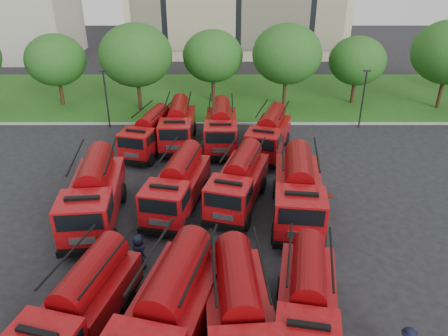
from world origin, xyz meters
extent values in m
plane|color=black|center=(0.00, 0.00, 0.00)|extent=(140.00, 140.00, 0.00)
cube|color=#224A13|center=(0.00, 26.00, 0.06)|extent=(70.00, 16.00, 0.12)
cube|color=gray|center=(0.00, 17.90, 0.07)|extent=(70.00, 0.30, 0.14)
cube|color=#A39B90|center=(-30.00, 44.00, 5.00)|extent=(18.00, 12.00, 10.00)
cylinder|color=#382314|center=(-16.00, 23.00, 1.19)|extent=(0.36, 0.36, 2.38)
ellipsoid|color=#153F12|center=(-16.00, 23.00, 4.56)|extent=(5.71, 5.71, 4.86)
cylinder|color=#382314|center=(-8.00, 21.50, 1.40)|extent=(0.36, 0.36, 2.80)
ellipsoid|color=#153F12|center=(-8.00, 21.50, 5.36)|extent=(6.72, 6.72, 5.71)
cylinder|color=#382314|center=(-1.00, 24.00, 1.22)|extent=(0.36, 0.36, 2.45)
ellipsoid|color=#153F12|center=(-1.00, 24.00, 4.69)|extent=(5.88, 5.88, 5.00)
cylinder|color=#382314|center=(6.00, 22.50, 1.36)|extent=(0.36, 0.36, 2.73)
ellipsoid|color=#153F12|center=(6.00, 22.50, 5.23)|extent=(6.55, 6.55, 5.57)
cylinder|color=#382314|center=(13.00, 23.50, 1.14)|extent=(0.36, 0.36, 2.27)
ellipsoid|color=#153F12|center=(13.00, 23.50, 4.36)|extent=(5.46, 5.46, 4.64)
cylinder|color=#382314|center=(21.00, 22.00, 1.43)|extent=(0.36, 0.36, 2.87)
cylinder|color=black|center=(-10.00, 17.20, 2.50)|extent=(0.14, 0.14, 5.00)
cube|color=black|center=(-10.00, 17.20, 5.05)|extent=(0.60, 0.25, 0.12)
cylinder|color=black|center=(12.00, 17.20, 2.50)|extent=(0.14, 0.14, 5.00)
cube|color=black|center=(12.00, 17.20, 5.05)|extent=(0.60, 0.25, 0.12)
cube|color=black|center=(-5.71, -5.83, 0.64)|extent=(3.94, 7.20, 0.29)
cube|color=#7F0307|center=(-5.43, -4.79, 1.42)|extent=(3.48, 4.97, 1.27)
cylinder|color=#5E0406|center=(-5.43, -4.79, 2.46)|extent=(2.48, 4.35, 1.47)
cylinder|color=black|center=(-6.34, -3.84, 0.54)|extent=(0.61, 1.13, 1.08)
cylinder|color=black|center=(-4.17, -4.42, 0.54)|extent=(0.61, 1.13, 1.08)
cube|color=black|center=(-2.11, -6.46, 0.72)|extent=(4.40, 8.19, 0.33)
cube|color=#7F0307|center=(-1.81, -5.27, 1.62)|extent=(3.91, 5.64, 1.45)
cylinder|color=#5E0406|center=(-1.81, -5.27, 2.80)|extent=(2.77, 4.95, 1.67)
cylinder|color=black|center=(-2.86, -4.20, 0.61)|extent=(0.68, 1.28, 1.23)
cylinder|color=black|center=(-0.38, -4.83, 0.61)|extent=(0.68, 1.28, 1.23)
cube|color=#7F0307|center=(0.60, -5.33, 1.52)|extent=(2.90, 4.99, 1.36)
cylinder|color=#5E0406|center=(0.60, -5.33, 2.63)|extent=(1.88, 4.50, 1.57)
cylinder|color=black|center=(-0.66, -4.68, 0.58)|extent=(0.45, 1.17, 1.15)
cylinder|color=black|center=(1.74, -4.51, 0.58)|extent=(0.45, 1.17, 1.15)
cube|color=black|center=(3.43, -5.48, 0.62)|extent=(3.34, 6.92, 0.28)
cube|color=#7F0307|center=(3.62, -4.46, 1.37)|extent=(3.07, 4.71, 1.23)
cylinder|color=#5E0406|center=(3.62, -4.46, 2.38)|extent=(2.11, 4.17, 1.42)
cylinder|color=black|center=(2.67, -3.61, 0.52)|extent=(0.51, 1.08, 1.04)
cylinder|color=black|center=(4.81, -4.00, 0.52)|extent=(0.51, 1.08, 1.04)
cube|color=black|center=(-7.36, 2.73, 0.71)|extent=(3.24, 7.85, 0.33)
cube|color=black|center=(-6.99, -1.13, 0.65)|extent=(2.74, 0.54, 0.38)
cube|color=#7F0307|center=(-7.11, 0.12, 1.94)|extent=(2.89, 2.65, 2.13)
cube|color=black|center=(-6.99, -1.09, 2.43)|extent=(2.29, 0.28, 0.93)
cube|color=#7F0307|center=(-7.48, 3.93, 1.58)|extent=(3.15, 5.26, 1.42)
cylinder|color=#5E0406|center=(-7.48, 3.93, 2.74)|extent=(2.07, 4.72, 1.64)
cylinder|color=black|center=(-8.34, -0.22, 0.60)|extent=(0.50, 1.23, 1.20)
cylinder|color=black|center=(-5.84, 0.03, 0.60)|extent=(0.50, 1.23, 1.20)
cylinder|color=black|center=(-8.80, 4.56, 0.60)|extent=(0.50, 1.23, 1.20)
cylinder|color=black|center=(-6.30, 4.81, 0.60)|extent=(0.50, 1.23, 1.20)
cube|color=black|center=(-2.70, 4.08, 0.64)|extent=(3.63, 7.25, 0.30)
cube|color=black|center=(-3.41, 0.64, 0.59)|extent=(2.48, 0.74, 0.35)
cube|color=#7F0307|center=(-3.18, 1.76, 1.76)|extent=(2.82, 2.63, 1.93)
cube|color=black|center=(-3.40, 0.67, 2.20)|extent=(2.05, 0.47, 0.84)
cube|color=#7F0307|center=(-2.48, 5.15, 1.44)|extent=(3.30, 4.95, 1.29)
cylinder|color=#5E0406|center=(-2.48, 5.15, 2.49)|extent=(2.30, 4.38, 1.49)
cylinder|color=black|center=(-4.34, 1.79, 0.54)|extent=(0.56, 1.14, 1.09)
cylinder|color=black|center=(-2.10, 1.33, 0.54)|extent=(0.56, 1.14, 1.09)
cylinder|color=black|center=(-3.45, 6.06, 0.54)|extent=(0.56, 1.14, 1.09)
cylinder|color=black|center=(-1.22, 5.60, 0.54)|extent=(0.56, 1.14, 1.09)
cube|color=black|center=(0.98, 4.54, 0.64)|extent=(4.10, 7.21, 0.29)
cube|color=black|center=(-0.01, 1.21, 0.59)|extent=(2.42, 0.93, 0.34)
cube|color=#7F0307|center=(0.31, 2.29, 1.74)|extent=(2.91, 2.74, 1.91)
cube|color=black|center=(0.00, 1.24, 2.18)|extent=(1.98, 0.63, 0.83)
cube|color=#7F0307|center=(1.28, 5.58, 1.42)|extent=(3.57, 4.99, 1.27)
cylinder|color=#5E0406|center=(1.28, 5.58, 2.46)|extent=(2.57, 4.36, 1.47)
cylinder|color=black|center=(-0.82, 2.42, 0.54)|extent=(0.63, 1.13, 1.08)
cylinder|color=black|center=(1.33, 1.79, 0.54)|extent=(0.63, 1.13, 1.08)
cylinder|color=black|center=(0.40, 6.55, 0.54)|extent=(0.63, 1.13, 1.08)
cylinder|color=black|center=(2.55, 5.91, 0.54)|extent=(0.63, 1.13, 1.08)
cube|color=black|center=(4.39, 3.17, 0.70)|extent=(3.38, 7.81, 0.32)
cube|color=black|center=(3.92, -0.64, 0.65)|extent=(2.72, 0.59, 0.38)
cube|color=#7F0307|center=(4.07, 0.59, 1.92)|extent=(2.92, 2.68, 2.11)
cube|color=black|center=(3.93, -0.61, 2.41)|extent=(2.26, 0.33, 0.92)
cube|color=#7F0307|center=(4.53, 4.35, 1.57)|extent=(3.23, 5.26, 1.41)
cylinder|color=#5E0406|center=(4.53, 4.35, 2.72)|extent=(2.16, 4.70, 1.62)
cylinder|color=black|center=(2.81, 0.53, 0.59)|extent=(0.52, 1.23, 1.19)
cylinder|color=black|center=(5.28, 0.23, 0.59)|extent=(0.52, 1.23, 1.19)
cylinder|color=black|center=(3.39, 5.25, 0.59)|extent=(0.52, 1.23, 1.19)
cylinder|color=black|center=(5.85, 4.95, 0.59)|extent=(0.52, 1.23, 1.19)
cube|color=black|center=(-5.72, 12.32, 0.59)|extent=(3.59, 6.69, 0.27)
cube|color=black|center=(-6.51, 9.18, 0.55)|extent=(2.26, 0.78, 0.32)
cube|color=#7F0307|center=(-6.25, 10.20, 1.62)|extent=(2.65, 2.49, 1.78)
cube|color=black|center=(-6.50, 9.21, 2.03)|extent=(1.87, 0.51, 0.77)
cube|color=#7F0307|center=(-5.47, 13.29, 1.32)|extent=(3.19, 4.61, 1.18)
cylinder|color=#5E0406|center=(-5.47, 13.29, 2.29)|extent=(2.26, 4.04, 1.37)
cylinder|color=black|center=(-7.31, 10.28, 0.50)|extent=(0.55, 1.05, 1.00)
cylinder|color=black|center=(-5.28, 9.76, 0.50)|extent=(0.55, 1.05, 1.00)
cylinder|color=black|center=(-6.33, 14.16, 0.50)|extent=(0.55, 1.05, 1.00)
cylinder|color=black|center=(-4.30, 13.65, 0.50)|extent=(0.55, 1.05, 1.00)
cube|color=black|center=(-3.60, 13.77, 0.64)|extent=(2.33, 6.93, 0.30)
cube|color=black|center=(-3.57, 10.27, 0.59)|extent=(2.47, 0.27, 0.35)
cube|color=#7F0307|center=(-3.58, 11.40, 1.75)|extent=(2.44, 2.19, 1.93)
cube|color=black|center=(-3.57, 10.30, 2.20)|extent=(2.07, 0.07, 0.84)
cube|color=#7F0307|center=(-3.61, 14.86, 1.43)|extent=(2.46, 4.56, 1.28)
cylinder|color=#5E0406|center=(-3.61, 14.86, 2.48)|extent=(1.52, 4.16, 1.48)
cylinder|color=black|center=(-4.71, 11.20, 0.54)|extent=(0.36, 1.09, 1.09)
cylinder|color=black|center=(-2.44, 11.22, 0.54)|extent=(0.36, 1.09, 1.09)
cylinder|color=black|center=(-4.75, 15.54, 0.54)|extent=(0.36, 1.09, 1.09)
cylinder|color=black|center=(-2.48, 15.56, 0.54)|extent=(0.36, 1.09, 1.09)
cube|color=black|center=(-0.16, 13.27, 0.64)|extent=(2.31, 6.92, 0.30)
cube|color=black|center=(-0.17, 9.77, 0.59)|extent=(2.47, 0.26, 0.35)
cube|color=#7F0307|center=(-0.17, 10.90, 1.75)|extent=(2.43, 2.18, 1.93)
cube|color=black|center=(-0.17, 9.79, 2.20)|extent=(2.07, 0.06, 0.84)
cube|color=#7F0307|center=(-0.15, 14.36, 1.43)|extent=(2.44, 4.55, 1.28)
cylinder|color=#5E0406|center=(-0.15, 14.36, 2.48)|extent=(1.50, 4.15, 1.48)
cylinder|color=black|center=(-1.31, 10.71, 0.54)|extent=(0.35, 1.09, 1.09)
cylinder|color=black|center=(0.97, 10.70, 0.54)|extent=(0.35, 1.09, 1.09)
cylinder|color=black|center=(-1.28, 15.05, 0.54)|extent=(0.35, 1.09, 1.09)
cylinder|color=black|center=(0.99, 15.04, 0.54)|extent=(0.35, 1.09, 1.09)
cube|color=black|center=(3.52, 11.99, 0.62)|extent=(4.04, 7.06, 0.29)
cube|color=black|center=(2.54, 8.73, 0.58)|extent=(2.36, 0.92, 0.34)
cube|color=#7F0307|center=(2.86, 9.79, 1.70)|extent=(2.86, 2.70, 1.87)
cube|color=black|center=(2.55, 8.76, 2.13)|extent=(1.94, 0.63, 0.81)
cube|color=#7F0307|center=(3.83, 13.00, 1.39)|extent=(3.52, 4.90, 1.25)
cylinder|color=#5E0406|center=(3.83, 13.00, 2.41)|extent=(2.54, 4.27, 1.44)
cylinder|color=black|center=(1.75, 9.92, 0.53)|extent=(0.63, 1.11, 1.05)
cylinder|color=black|center=(3.86, 9.29, 0.53)|extent=(0.63, 1.11, 1.05)
cylinder|color=black|center=(2.97, 13.96, 0.53)|extent=(0.63, 1.11, 1.05)
cylinder|color=black|center=(5.08, 13.32, 0.53)|extent=(0.63, 1.11, 1.05)
imported|color=black|center=(-4.15, -1.52, 0.00)|extent=(1.13, 1.11, 1.96)
imported|color=#A5190C|center=(5.85, 3.67, 0.00)|extent=(1.71, 0.78, 1.82)
camera|label=1|loc=(0.06, -18.70, 14.58)|focal=35.00mm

